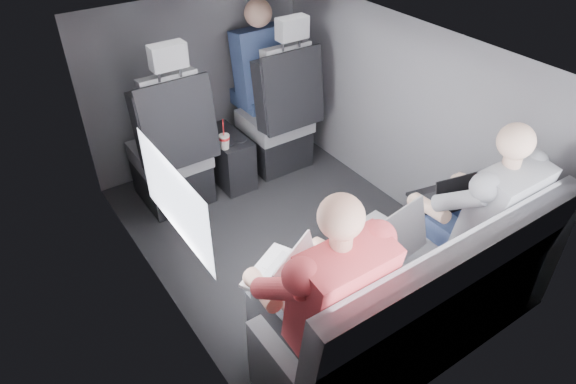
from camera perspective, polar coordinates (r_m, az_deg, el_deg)
floor at (r=3.52m, az=0.48°, el=-5.31°), size 2.60×2.60×0.00m
ceiling at (r=2.82m, az=0.62°, el=15.76°), size 2.60×2.60×0.00m
panel_left at (r=2.79m, az=-14.81°, el=-1.61°), size 0.02×2.60×1.35m
panel_right at (r=3.64m, az=12.37°, el=8.18°), size 0.02×2.60×1.35m
panel_front at (r=4.13m, az=-10.04°, el=11.89°), size 1.80×0.02×1.35m
panel_back at (r=2.40m, az=18.79°, el=-9.84°), size 1.80×0.02×1.35m
side_window at (r=2.43m, az=-12.52°, el=-0.83°), size 0.02×0.75×0.42m
seatbelt at (r=3.78m, az=0.35°, el=12.16°), size 0.35×0.11×0.59m
front_seat_left at (r=3.73m, az=-12.68°, el=3.94°), size 0.52×0.58×1.26m
front_seat_right at (r=4.08m, az=-1.03°, el=7.82°), size 0.52×0.58×1.26m
center_console at (r=4.01m, az=-6.70°, el=3.76°), size 0.24×0.48×0.41m
rear_bench at (r=2.76m, az=13.51°, el=-12.40°), size 1.60×0.57×0.92m
soda_cup at (r=3.72m, az=-7.08°, el=5.63°), size 0.08×0.08×0.24m
laptop_white at (r=2.40m, az=-0.29°, el=-8.92°), size 0.40×0.44×0.25m
laptop_silver at (r=2.60m, az=10.27°, el=-5.18°), size 0.44×0.41×0.28m
laptop_black at (r=2.99m, az=17.03°, el=-0.45°), size 0.33×0.32×0.21m
passenger_rear_left at (r=2.30m, az=3.48°, el=-11.50°), size 0.51×0.63×1.24m
passenger_rear_right at (r=2.90m, az=20.04°, el=-2.39°), size 0.50×0.62×1.21m
passenger_front_right at (r=4.12m, az=-3.12°, el=13.58°), size 0.41×0.41×0.86m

